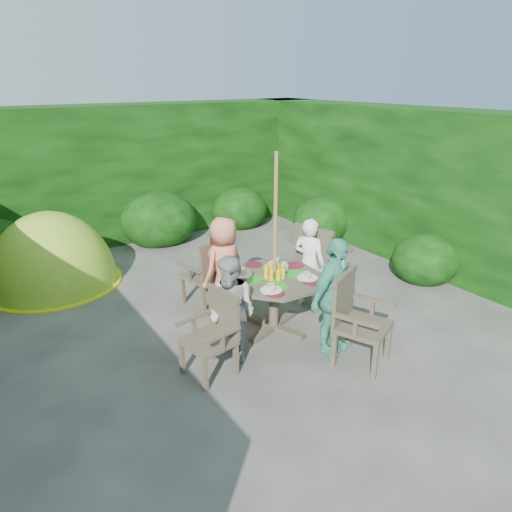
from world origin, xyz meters
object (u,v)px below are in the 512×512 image
patio_table (274,285)px  garden_chair_front (356,318)px  garden_chair_left (214,333)px  dome_tent (56,284)px  parasol_pole (275,247)px  child_left (231,310)px  garden_chair_right (319,261)px  child_back (224,266)px  child_front (333,297)px  garden_chair_back (208,272)px  child_right (309,263)px

patio_table → garden_chair_front: size_ratio=1.59×
garden_chair_left → dome_tent: bearing=-173.1°
patio_table → parasol_pole: 0.50m
child_left → dome_tent: bearing=178.9°
garden_chair_front → dome_tent: (-2.35, 3.97, -0.52)m
dome_tent → patio_table: bearing=-61.7°
garden_chair_right → patio_table: bearing=93.9°
garden_chair_front → child_back: child_back is taller
garden_chair_left → child_left: (0.28, 0.11, 0.14)m
dome_tent → child_front: bearing=-64.6°
garden_chair_right → child_left: size_ratio=0.88×
patio_table → dome_tent: 3.60m
child_back → dome_tent: size_ratio=0.58×
garden_chair_back → child_right: 1.37m
parasol_pole → child_front: bearing=-71.2°
parasol_pole → child_left: 0.94m
child_back → child_left: bearing=48.2°
garden_chair_right → garden_chair_back: 1.55m
child_left → garden_chair_left: bearing=-91.2°
parasol_pole → dome_tent: size_ratio=0.98×
garden_chair_back → dome_tent: (-1.64, 1.89, -0.49)m
child_back → garden_chair_back: bearing=-85.6°
garden_chair_front → parasol_pole: bearing=84.1°
garden_chair_right → garden_chair_left: garden_chair_right is taller
garden_chair_left → child_front: 1.37m
patio_table → dome_tent: size_ratio=0.69×
parasol_pole → garden_chair_left: 1.27m
garden_chair_back → child_front: child_front is taller
garden_chair_back → garden_chair_front: size_ratio=0.94×
patio_table → garden_chair_left: (-1.04, -0.37, -0.13)m
garden_chair_left → child_right: (1.80, 0.63, 0.16)m
garden_chair_front → child_front: (-0.09, 0.28, 0.16)m
garden_chair_front → garden_chair_left: bearing=129.9°
patio_table → child_front: (0.25, -0.76, 0.09)m
garden_chair_right → child_front: (-0.77, -1.11, 0.12)m
parasol_pole → garden_chair_back: size_ratio=2.41×
dome_tent → garden_chair_front: bearing=-65.5°
garden_chair_right → child_back: size_ratio=0.81×
patio_table → child_back: child_back is taller
garden_chair_left → dome_tent: dome_tent is taller
garden_chair_right → child_left: bearing=93.8°
garden_chair_front → dome_tent: size_ratio=0.43×
garden_chair_back → parasol_pole: bearing=94.6°
garden_chair_back → child_front: 1.91m
garden_chair_back → child_left: size_ratio=0.76×
child_right → child_front: (-0.50, -1.02, 0.06)m
patio_table → child_back: (-0.26, 0.76, 0.05)m
child_right → child_left: (-1.51, -0.52, -0.02)m
patio_table → garden_chair_back: garden_chair_back is taller
dome_tent → parasol_pole: bearing=-61.8°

